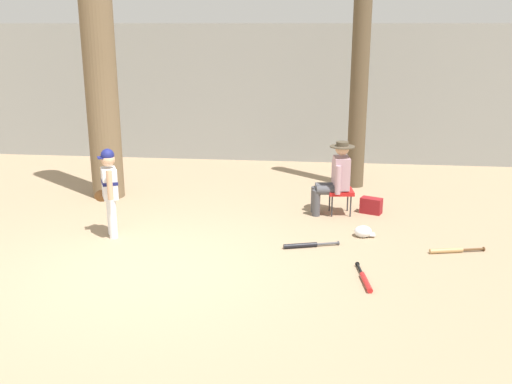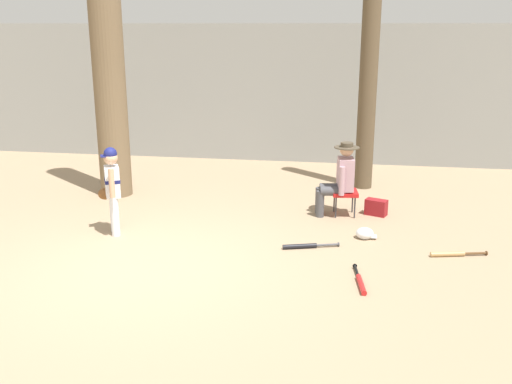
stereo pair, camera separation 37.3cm
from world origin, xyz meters
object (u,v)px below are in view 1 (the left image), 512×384
at_px(young_ballplayer, 109,187).
at_px(bat_wood_tan, 451,250).
at_px(batting_helmet_white, 363,232).
at_px(handbag_beside_stool, 371,206).
at_px(seated_spectator, 335,176).
at_px(tree_behind_spectator, 359,78).
at_px(bat_black_composite, 305,245).
at_px(tree_near_player, 100,66).
at_px(bat_red_barrel, 365,280).
at_px(folding_stool, 340,192).

distance_m(young_ballplayer, bat_wood_tan, 4.86).
bearing_deg(batting_helmet_white, young_ballplayer, -174.07).
bearing_deg(handbag_beside_stool, seated_spectator, -170.91).
bearing_deg(batting_helmet_white, seated_spectator, 112.04).
bearing_deg(tree_behind_spectator, young_ballplayer, -139.00).
bearing_deg(batting_helmet_white, bat_black_composite, -147.39).
xyz_separation_m(tree_near_player, batting_helmet_white, (4.44, -1.59, -2.23)).
relative_size(young_ballplayer, bat_red_barrel, 1.64).
distance_m(tree_near_player, bat_black_composite, 4.76).
bearing_deg(handbag_beside_stool, bat_black_composite, -121.90).
bearing_deg(bat_wood_tan, bat_black_composite, -179.19).
bearing_deg(seated_spectator, tree_behind_spectator, 76.69).
height_order(tree_near_player, folding_stool, tree_near_player).
relative_size(bat_black_composite, bat_wood_tan, 1.01).
bearing_deg(batting_helmet_white, bat_wood_tan, -23.91).
relative_size(handbag_beside_stool, batting_helmet_white, 1.12).
relative_size(folding_stool, bat_wood_tan, 0.58).
height_order(seated_spectator, handbag_beside_stool, seated_spectator).
bearing_deg(folding_stool, bat_red_barrel, -84.83).
xyz_separation_m(tree_behind_spectator, bat_red_barrel, (-0.09, -4.41, -2.01)).
distance_m(seated_spectator, batting_helmet_white, 1.24).
distance_m(folding_stool, batting_helmet_white, 1.12).
distance_m(young_ballplayer, handbag_beside_stool, 4.19).
xyz_separation_m(handbag_beside_stool, batting_helmet_white, (-0.20, -1.12, -0.06)).
height_order(bat_red_barrel, batting_helmet_white, batting_helmet_white).
xyz_separation_m(tree_near_player, handbag_beside_stool, (4.63, -0.47, -2.18)).
bearing_deg(tree_behind_spectator, folding_stool, -100.38).
height_order(folding_stool, bat_red_barrel, folding_stool).
height_order(tree_behind_spectator, seated_spectator, tree_behind_spectator).
bearing_deg(bat_black_composite, tree_near_player, 149.42).
height_order(tree_behind_spectator, bat_black_composite, tree_behind_spectator).
distance_m(folding_stool, bat_red_barrel, 2.67).
relative_size(tree_near_player, folding_stool, 12.38).
bearing_deg(folding_stool, batting_helmet_white, -73.00).
bearing_deg(seated_spectator, handbag_beside_stool, 9.09).
relative_size(tree_behind_spectator, folding_stool, 10.10).
distance_m(tree_behind_spectator, folding_stool, 2.46).
xyz_separation_m(young_ballplayer, seated_spectator, (3.25, 1.40, -0.10)).
bearing_deg(bat_black_composite, batting_helmet_white, 32.61).
bearing_deg(tree_near_player, handbag_beside_stool, -5.82).
xyz_separation_m(folding_stool, bat_black_composite, (-0.52, -1.57, -0.33)).
relative_size(young_ballplayer, folding_stool, 2.93).
distance_m(handbag_beside_stool, bat_black_composite, 1.95).
bearing_deg(handbag_beside_stool, folding_stool, -170.49).
distance_m(tree_behind_spectator, bat_wood_tan, 4.04).
bearing_deg(folding_stool, bat_wood_tan, -46.59).
bearing_deg(bat_wood_tan, bat_red_barrel, -138.04).
relative_size(tree_behind_spectator, bat_red_barrel, 5.66).
height_order(seated_spectator, bat_red_barrel, seated_spectator).
distance_m(folding_stool, seated_spectator, 0.29).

